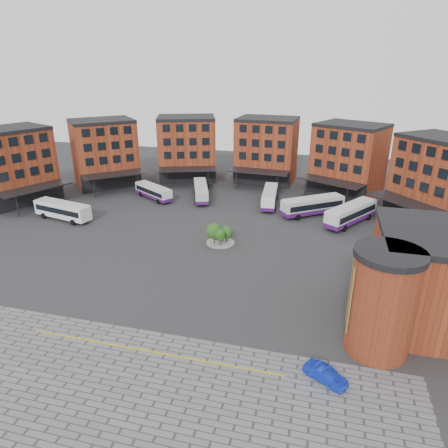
% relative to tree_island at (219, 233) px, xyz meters
% --- Properties ---
extents(ground, '(160.00, 160.00, 0.00)m').
position_rel_tree_island_xyz_m(ground, '(-1.90, -11.66, -1.78)').
color(ground, '#28282B').
rests_on(ground, ground).
extents(paving_zone, '(50.00, 22.00, 0.02)m').
position_rel_tree_island_xyz_m(paving_zone, '(0.10, -33.66, -1.77)').
color(paving_zone, slate).
rests_on(paving_zone, ground).
extents(yellow_line, '(26.00, 0.15, 0.02)m').
position_rel_tree_island_xyz_m(yellow_line, '(0.10, -25.66, -1.75)').
color(yellow_line, gold).
rests_on(yellow_line, paving_zone).
extents(main_building, '(94.14, 42.48, 14.60)m').
position_rel_tree_island_xyz_m(main_building, '(-6.67, 26.59, 5.45)').
color(main_building, '#933C20').
rests_on(main_building, ground).
extents(east_building, '(17.40, 15.40, 10.60)m').
position_rel_tree_island_xyz_m(east_building, '(26.80, -14.72, 3.51)').
color(east_building, '#933C20').
rests_on(east_building, ground).
extents(tree_island, '(4.40, 4.40, 3.43)m').
position_rel_tree_island_xyz_m(tree_island, '(0.00, 0.00, 0.00)').
color(tree_island, gray).
rests_on(tree_island, ground).
extents(bus_a, '(11.57, 4.92, 3.19)m').
position_rel_tree_island_xyz_m(bus_a, '(-29.63, 3.13, 0.11)').
color(bus_a, white).
rests_on(bus_a, ground).
extents(bus_b, '(9.78, 7.39, 2.85)m').
position_rel_tree_island_xyz_m(bus_b, '(-18.72, 17.89, -0.24)').
color(bus_b, white).
rests_on(bus_b, ground).
extents(bus_c, '(6.18, 11.26, 3.12)m').
position_rel_tree_island_xyz_m(bus_c, '(-9.34, 20.32, -0.09)').
color(bus_c, silver).
rests_on(bus_c, ground).
extents(bus_d, '(3.40, 11.20, 3.11)m').
position_rel_tree_island_xyz_m(bus_d, '(4.86, 20.07, -0.09)').
color(bus_d, white).
rests_on(bus_d, ground).
extents(bus_e, '(11.33, 9.31, 3.38)m').
position_rel_tree_island_xyz_m(bus_e, '(13.29, 16.39, 0.06)').
color(bus_e, silver).
rests_on(bus_e, ground).
extents(bus_f, '(9.12, 11.79, 3.46)m').
position_rel_tree_island_xyz_m(bus_f, '(19.90, 13.80, 0.10)').
color(bus_f, silver).
rests_on(bus_f, ground).
extents(blue_car, '(4.08, 3.18, 1.29)m').
position_rel_tree_island_xyz_m(blue_car, '(16.48, -25.30, -1.13)').
color(blue_car, '#0E25B7').
rests_on(blue_car, ground).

